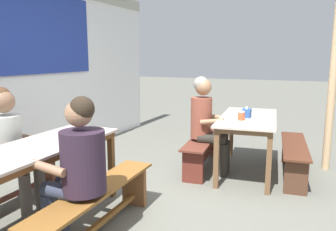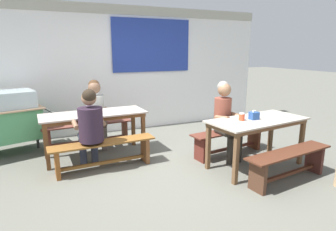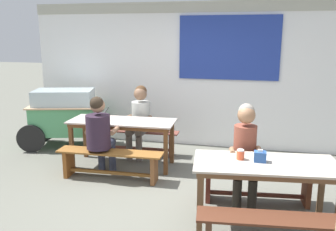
# 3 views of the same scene
# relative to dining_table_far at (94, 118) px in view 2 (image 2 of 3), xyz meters

# --- Properties ---
(ground_plane) EXTENTS (40.00, 40.00, 0.00)m
(ground_plane) POSITION_rel_dining_table_far_xyz_m (1.02, -1.05, -0.69)
(ground_plane) COLOR #626258
(backdrop_wall) EXTENTS (6.62, 0.23, 2.72)m
(backdrop_wall) POSITION_rel_dining_table_far_xyz_m (1.03, 1.45, 0.74)
(backdrop_wall) COLOR white
(backdrop_wall) RESTS_ON ground_plane
(dining_table_far) EXTENTS (1.74, 0.72, 0.77)m
(dining_table_far) POSITION_rel_dining_table_far_xyz_m (0.00, 0.00, 0.00)
(dining_table_far) COLOR #BDAEA4
(dining_table_far) RESTS_ON ground_plane
(dining_table_near) EXTENTS (1.63, 0.89, 0.77)m
(dining_table_near) POSITION_rel_dining_table_far_xyz_m (2.22, -1.45, 0.00)
(dining_table_near) COLOR #BCB2A1
(dining_table_near) RESTS_ON ground_plane
(bench_far_back) EXTENTS (1.66, 0.32, 0.44)m
(bench_far_back) POSITION_rel_dining_table_far_xyz_m (-0.02, 0.60, -0.40)
(bench_far_back) COLOR brown
(bench_far_back) RESTS_ON ground_plane
(bench_far_front) EXTENTS (1.60, 0.37, 0.44)m
(bench_far_front) POSITION_rel_dining_table_far_xyz_m (0.02, -0.60, -0.39)
(bench_far_front) COLOR brown
(bench_far_front) RESTS_ON ground_plane
(bench_near_back) EXTENTS (1.51, 0.48, 0.44)m
(bench_near_back) POSITION_rel_dining_table_far_xyz_m (2.15, -0.85, -0.40)
(bench_near_back) COLOR #5C2C21
(bench_near_back) RESTS_ON ground_plane
(bench_near_front) EXTENTS (1.47, 0.47, 0.44)m
(bench_near_front) POSITION_rel_dining_table_far_xyz_m (2.29, -2.04, -0.40)
(bench_near_front) COLOR #50291A
(bench_near_front) RESTS_ON ground_plane
(food_cart) EXTENTS (1.75, 1.14, 1.11)m
(food_cart) POSITION_rel_dining_table_far_xyz_m (-1.47, 0.72, -0.03)
(food_cart) COLOR #51A268
(food_cart) RESTS_ON ground_plane
(person_left_back_turned) EXTENTS (0.48, 0.55, 1.26)m
(person_left_back_turned) POSITION_rel_dining_table_far_xyz_m (-0.14, -0.55, 0.03)
(person_left_back_turned) COLOR #30364A
(person_left_back_turned) RESTS_ON ground_plane
(person_center_facing) EXTENTS (0.46, 0.59, 1.26)m
(person_center_facing) POSITION_rel_dining_table_far_xyz_m (0.12, 0.54, 0.04)
(person_center_facing) COLOR #69605A
(person_center_facing) RESTS_ON ground_plane
(person_right_near_table) EXTENTS (0.42, 0.53, 1.30)m
(person_right_near_table) POSITION_rel_dining_table_far_xyz_m (1.98, -0.94, 0.05)
(person_right_near_table) COLOR #2B2721
(person_right_near_table) RESTS_ON ground_plane
(tissue_box) EXTENTS (0.13, 0.10, 0.14)m
(tissue_box) POSITION_rel_dining_table_far_xyz_m (2.16, -1.44, 0.14)
(tissue_box) COLOR #294F98
(tissue_box) RESTS_ON dining_table_near
(condiment_jar) EXTENTS (0.09, 0.09, 0.11)m
(condiment_jar) POSITION_rel_dining_table_far_xyz_m (1.94, -1.41, 0.14)
(condiment_jar) COLOR #DC502E
(condiment_jar) RESTS_ON dining_table_near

